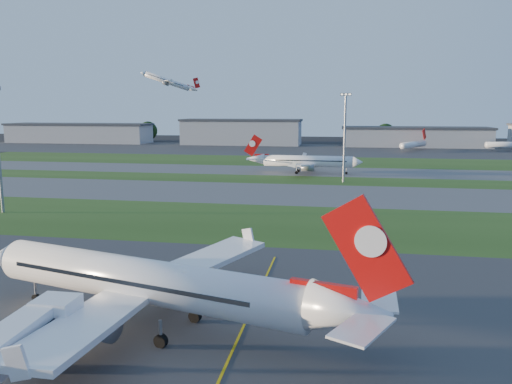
% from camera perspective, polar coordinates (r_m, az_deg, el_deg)
% --- Properties ---
extents(ground, '(700.00, 700.00, 0.00)m').
position_cam_1_polar(ground, '(46.98, -9.28, -17.70)').
color(ground, black).
rests_on(ground, ground).
extents(apron_near, '(300.00, 70.00, 0.01)m').
position_cam_1_polar(apron_near, '(46.98, -9.28, -17.70)').
color(apron_near, '#333335').
rests_on(apron_near, ground).
extents(grass_strip_a, '(300.00, 34.00, 0.01)m').
position_cam_1_polar(grass_strip_a, '(94.91, 0.92, -3.51)').
color(grass_strip_a, '#284416').
rests_on(grass_strip_a, ground).
extents(taxiway_a, '(300.00, 32.00, 0.01)m').
position_cam_1_polar(taxiway_a, '(127.00, 3.19, -0.19)').
color(taxiway_a, '#515154').
rests_on(taxiway_a, ground).
extents(grass_strip_b, '(300.00, 18.00, 0.01)m').
position_cam_1_polar(grass_strip_b, '(151.57, 4.27, 1.38)').
color(grass_strip_b, '#284416').
rests_on(grass_strip_b, ground).
extents(taxiway_b, '(300.00, 26.00, 0.01)m').
position_cam_1_polar(taxiway_b, '(173.30, 4.96, 2.39)').
color(taxiway_b, '#515154').
rests_on(taxiway_b, ground).
extents(grass_strip_c, '(300.00, 40.00, 0.01)m').
position_cam_1_polar(grass_strip_c, '(205.99, 5.73, 3.51)').
color(grass_strip_c, '#284416').
rests_on(grass_strip_c, ground).
extents(apron_far, '(400.00, 80.00, 0.01)m').
position_cam_1_polar(apron_far, '(265.63, 6.64, 4.84)').
color(apron_far, '#333335').
rests_on(apron_far, ground).
extents(yellow_line, '(0.25, 60.00, 0.02)m').
position_cam_1_polar(yellow_line, '(45.73, -3.02, -18.39)').
color(yellow_line, gold).
rests_on(yellow_line, ground).
extents(airliner_parked, '(41.57, 34.87, 13.24)m').
position_cam_1_polar(airliner_parked, '(50.51, -12.37, -10.07)').
color(airliner_parked, white).
rests_on(airliner_parked, ground).
extents(airliner_taxiing, '(36.52, 30.98, 11.39)m').
position_cam_1_polar(airliner_taxiing, '(167.07, 5.83, 3.49)').
color(airliner_taxiing, white).
rests_on(airliner_taxiing, ground).
extents(airliner_departing, '(28.91, 24.40, 9.35)m').
position_cam_1_polar(airliner_departing, '(281.09, -10.06, 12.35)').
color(airliner_departing, white).
extents(mini_jet_near, '(16.37, 25.32, 9.48)m').
position_cam_1_polar(mini_jet_near, '(268.40, 17.57, 5.21)').
color(mini_jet_near, white).
rests_on(mini_jet_near, ground).
extents(mini_jet_far, '(28.08, 9.74, 9.48)m').
position_cam_1_polar(mini_jet_far, '(284.99, 27.13, 4.83)').
color(mini_jet_far, white).
rests_on(mini_jet_far, ground).
extents(light_mast_centre, '(3.20, 0.70, 25.80)m').
position_cam_1_polar(light_mast_centre, '(147.55, 10.11, 6.81)').
color(light_mast_centre, gray).
rests_on(light_mast_centre, ground).
extents(hangar_far_west, '(91.80, 23.00, 12.20)m').
position_cam_1_polar(hangar_far_west, '(337.36, -19.55, 6.38)').
color(hangar_far_west, '#92959A').
rests_on(hangar_far_west, ground).
extents(hangar_west, '(71.40, 23.00, 15.20)m').
position_cam_1_polar(hangar_west, '(300.57, -1.67, 6.89)').
color(hangar_west, '#92959A').
rests_on(hangar_west, ground).
extents(hangar_east, '(81.60, 23.00, 11.20)m').
position_cam_1_polar(hangar_east, '(297.65, 17.67, 6.04)').
color(hangar_east, '#92959A').
rests_on(hangar_east, ground).
extents(tree_far_west, '(11.00, 11.00, 12.00)m').
position_cam_1_polar(tree_far_west, '(369.25, -24.03, 6.39)').
color(tree_far_west, black).
rests_on(tree_far_west, ground).
extents(tree_west, '(12.10, 12.10, 13.20)m').
position_cam_1_polar(tree_west, '(333.64, -12.25, 6.85)').
color(tree_west, black).
rests_on(tree_west, ground).
extents(tree_mid_west, '(9.90, 9.90, 10.80)m').
position_cam_1_polar(tree_mid_west, '(307.68, 3.34, 6.60)').
color(tree_mid_west, black).
rests_on(tree_mid_west, ground).
extents(tree_mid_east, '(11.55, 11.55, 12.60)m').
position_cam_1_polar(tree_mid_east, '(309.83, 14.57, 6.52)').
color(tree_mid_east, black).
rests_on(tree_mid_east, ground).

